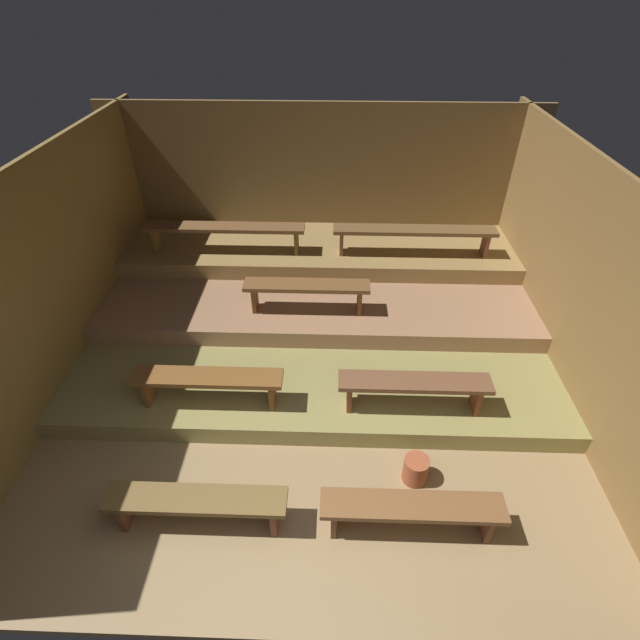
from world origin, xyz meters
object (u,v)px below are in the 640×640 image
at_px(bench_middle_center, 307,289).
at_px(bench_upper_left, 224,230).
at_px(bench_upper_right, 414,233).
at_px(bench_lower_right, 414,386).
at_px(bench_lower_left, 208,381).
at_px(bench_floor_right, 412,509).
at_px(pail_floor, 416,470).
at_px(bench_floor_left, 197,503).

distance_m(bench_middle_center, bench_upper_left, 1.67).
relative_size(bench_upper_left, bench_upper_right, 1.00).
distance_m(bench_lower_right, bench_middle_center, 1.87).
height_order(bench_lower_left, bench_upper_right, bench_upper_right).
relative_size(bench_lower_left, bench_middle_center, 1.00).
xyz_separation_m(bench_floor_right, pail_floor, (0.12, 0.52, -0.18)).
bearing_deg(bench_lower_right, bench_upper_left, 133.67).
xyz_separation_m(bench_lower_left, bench_upper_left, (-0.27, 2.53, 0.47)).
bearing_deg(pail_floor, bench_floor_left, -165.15).
bearing_deg(bench_lower_right, bench_middle_center, 129.91).
bearing_deg(bench_lower_left, bench_middle_center, 55.95).
distance_m(bench_floor_left, bench_middle_center, 2.83).
relative_size(bench_lower_right, bench_middle_center, 1.00).
distance_m(bench_lower_left, bench_lower_right, 2.15).
relative_size(bench_upper_right, pail_floor, 8.01).
bearing_deg(bench_middle_center, bench_lower_left, -124.05).
distance_m(bench_floor_right, bench_lower_left, 2.37).
bearing_deg(bench_floor_left, bench_floor_right, 0.00).
bearing_deg(bench_floor_left, pail_floor, 14.85).
height_order(bench_lower_right, pail_floor, bench_lower_right).
distance_m(bench_lower_left, bench_upper_right, 3.53).
bearing_deg(bench_lower_right, pail_floor, -92.37).
relative_size(bench_floor_left, bench_middle_center, 1.00).
bearing_deg(bench_floor_right, bench_upper_left, 120.97).
bearing_deg(bench_upper_right, bench_lower_right, -96.00).
relative_size(bench_floor_right, bench_lower_right, 1.00).
bearing_deg(bench_middle_center, bench_lower_right, -50.09).
bearing_deg(bench_upper_left, bench_floor_left, -83.71).
xyz_separation_m(bench_middle_center, bench_upper_left, (-1.23, 1.11, 0.24)).
relative_size(bench_floor_right, bench_upper_left, 0.69).
relative_size(bench_floor_right, bench_upper_right, 0.69).
height_order(bench_lower_left, bench_middle_center, bench_middle_center).
bearing_deg(bench_upper_right, bench_middle_center, -142.69).
bearing_deg(bench_upper_left, bench_lower_left, -84.00).
xyz_separation_m(bench_middle_center, bench_upper_right, (1.46, 1.11, 0.24)).
height_order(bench_floor_right, bench_middle_center, bench_middle_center).
bearing_deg(bench_middle_center, bench_upper_right, 37.31).
relative_size(bench_floor_right, bench_middle_center, 1.00).
relative_size(bench_middle_center, pail_floor, 5.54).
distance_m(bench_lower_right, bench_upper_left, 3.53).
relative_size(bench_lower_left, bench_upper_left, 0.69).
bearing_deg(bench_lower_left, bench_lower_right, 0.00).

